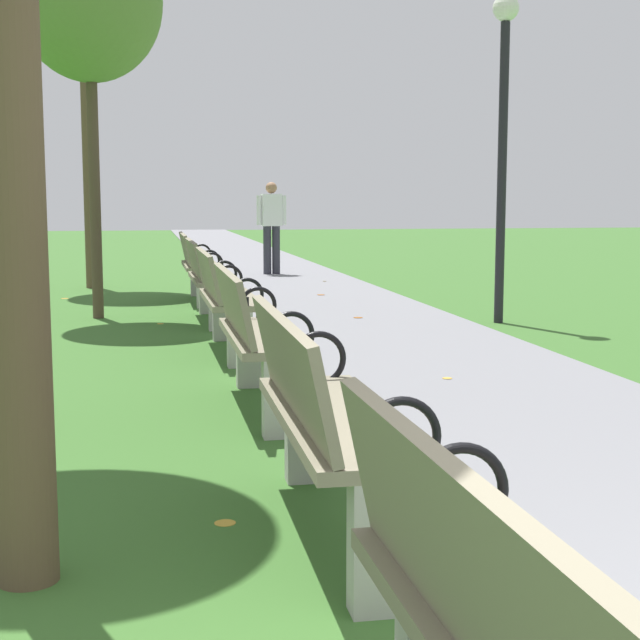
% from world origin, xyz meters
% --- Properties ---
extents(paved_walkway, '(2.32, 44.00, 0.02)m').
position_xyz_m(paved_walkway, '(1.16, 18.00, 0.01)').
color(paved_walkway, slate).
rests_on(paved_walkway, ground).
extents(park_bench_2, '(0.49, 1.60, 0.90)m').
position_xyz_m(park_bench_2, '(-0.50, 2.23, 0.49)').
color(park_bench_2, gray).
rests_on(park_bench_2, ground).
extents(park_bench_3, '(0.47, 1.60, 0.90)m').
position_xyz_m(park_bench_3, '(-0.50, 4.56, 0.49)').
color(park_bench_3, gray).
rests_on(park_bench_3, ground).
extents(park_bench_4, '(0.48, 1.60, 0.90)m').
position_xyz_m(park_bench_4, '(-0.50, 6.86, 0.49)').
color(park_bench_4, gray).
rests_on(park_bench_4, ground).
extents(park_bench_5, '(0.48, 1.60, 0.90)m').
position_xyz_m(park_bench_5, '(-0.50, 9.03, 0.49)').
color(park_bench_5, gray).
rests_on(park_bench_5, ground).
extents(park_bench_6, '(0.47, 1.60, 0.90)m').
position_xyz_m(park_bench_6, '(-0.50, 11.13, 0.49)').
color(park_bench_6, gray).
rests_on(park_bench_6, ground).
extents(tree_3, '(1.60, 1.60, 4.38)m').
position_xyz_m(tree_3, '(-1.71, 9.59, 3.48)').
color(tree_3, '#4C3D2D').
rests_on(tree_3, ground).
extents(pedestrian_walking, '(0.53, 0.25, 1.62)m').
position_xyz_m(pedestrian_walking, '(1.05, 15.27, 0.93)').
color(pedestrian_walking, '#2D2D38').
rests_on(pedestrian_walking, paved_walkway).
extents(lamp_post, '(0.28, 0.28, 3.48)m').
position_xyz_m(lamp_post, '(2.62, 8.36, 2.31)').
color(lamp_post, black).
rests_on(lamp_post, ground).
extents(scattered_leaves, '(4.04, 14.85, 0.02)m').
position_xyz_m(scattered_leaves, '(0.24, 8.10, 0.02)').
color(scattered_leaves, brown).
rests_on(scattered_leaves, ground).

